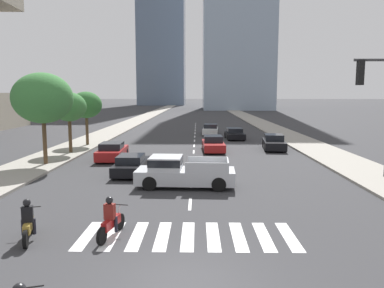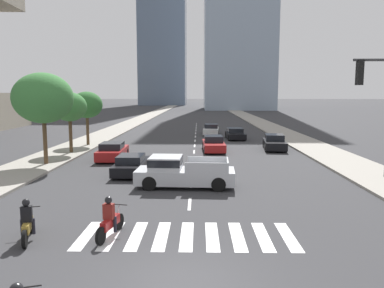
{
  "view_description": "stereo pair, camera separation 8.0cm",
  "coord_description": "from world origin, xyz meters",
  "px_view_note": "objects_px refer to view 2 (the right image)",
  "views": [
    {
      "loc": [
        0.34,
        -9.54,
        5.02
      ],
      "look_at": [
        0.0,
        13.47,
        2.0
      ],
      "focal_mm": 35.59,
      "sensor_mm": 36.0,
      "label": 1
    },
    {
      "loc": [
        0.42,
        -9.54,
        5.02
      ],
      "look_at": [
        0.0,
        13.47,
        2.0
      ],
      "focal_mm": 35.59,
      "sensor_mm": 36.0,
      "label": 2
    }
  ],
  "objects_px": {
    "sedan_white_1": "(211,130)",
    "sedan_black_3": "(235,134)",
    "motorcycle_third": "(28,224)",
    "motorcycle_trailing": "(110,221)",
    "street_tree_second": "(69,107)",
    "street_tree_nearest": "(43,98)",
    "sedan_black_4": "(131,165)",
    "sedan_black_2": "(274,143)",
    "sedan_red_0": "(113,152)",
    "sedan_red_5": "(214,144)",
    "street_tree_third": "(87,105)",
    "pickup_truck": "(180,172)"
  },
  "relations": [
    {
      "from": "sedan_red_5",
      "to": "street_tree_nearest",
      "type": "relative_size",
      "value": 0.76
    },
    {
      "from": "motorcycle_trailing",
      "to": "motorcycle_third",
      "type": "height_order",
      "value": "same"
    },
    {
      "from": "sedan_black_4",
      "to": "street_tree_third",
      "type": "height_order",
      "value": "street_tree_third"
    },
    {
      "from": "sedan_black_4",
      "to": "street_tree_second",
      "type": "height_order",
      "value": "street_tree_second"
    },
    {
      "from": "sedan_black_2",
      "to": "street_tree_nearest",
      "type": "bearing_deg",
      "value": -59.19
    },
    {
      "from": "sedan_black_4",
      "to": "street_tree_third",
      "type": "relative_size",
      "value": 0.9
    },
    {
      "from": "sedan_black_2",
      "to": "street_tree_second",
      "type": "bearing_deg",
      "value": -74.83
    },
    {
      "from": "sedan_black_2",
      "to": "sedan_black_4",
      "type": "bearing_deg",
      "value": -40.16
    },
    {
      "from": "pickup_truck",
      "to": "sedan_red_0",
      "type": "xyz_separation_m",
      "value": [
        -5.66,
        8.6,
        -0.19
      ]
    },
    {
      "from": "motorcycle_third",
      "to": "sedan_black_4",
      "type": "bearing_deg",
      "value": -24.39
    },
    {
      "from": "motorcycle_third",
      "to": "street_tree_nearest",
      "type": "height_order",
      "value": "street_tree_nearest"
    },
    {
      "from": "motorcycle_third",
      "to": "pickup_truck",
      "type": "bearing_deg",
      "value": -48.49
    },
    {
      "from": "motorcycle_trailing",
      "to": "pickup_truck",
      "type": "distance_m",
      "value": 7.71
    },
    {
      "from": "sedan_black_4",
      "to": "sedan_red_5",
      "type": "distance_m",
      "value": 11.29
    },
    {
      "from": "pickup_truck",
      "to": "street_tree_nearest",
      "type": "distance_m",
      "value": 12.14
    },
    {
      "from": "motorcycle_third",
      "to": "street_tree_second",
      "type": "height_order",
      "value": "street_tree_second"
    },
    {
      "from": "sedan_black_2",
      "to": "sedan_white_1",
      "type": "bearing_deg",
      "value": -151.71
    },
    {
      "from": "street_tree_nearest",
      "to": "street_tree_second",
      "type": "relative_size",
      "value": 1.26
    },
    {
      "from": "sedan_black_4",
      "to": "sedan_red_5",
      "type": "xyz_separation_m",
      "value": [
        5.6,
        9.81,
        0.05
      ]
    },
    {
      "from": "sedan_red_0",
      "to": "sedan_red_5",
      "type": "height_order",
      "value": "sedan_red_5"
    },
    {
      "from": "motorcycle_trailing",
      "to": "street_tree_second",
      "type": "xyz_separation_m",
      "value": [
        -7.67,
        18.74,
        3.37
      ]
    },
    {
      "from": "sedan_red_0",
      "to": "sedan_black_2",
      "type": "distance_m",
      "value": 14.69
    },
    {
      "from": "street_tree_third",
      "to": "sedan_black_4",
      "type": "bearing_deg",
      "value": -63.06
    },
    {
      "from": "pickup_truck",
      "to": "sedan_black_3",
      "type": "relative_size",
      "value": 1.18
    },
    {
      "from": "sedan_black_3",
      "to": "street_tree_third",
      "type": "xyz_separation_m",
      "value": [
        -14.9,
        -6.15,
        3.41
      ]
    },
    {
      "from": "motorcycle_trailing",
      "to": "street_tree_second",
      "type": "bearing_deg",
      "value": 34.18
    },
    {
      "from": "pickup_truck",
      "to": "street_tree_second",
      "type": "xyz_separation_m",
      "value": [
        -9.8,
        11.33,
        3.14
      ]
    },
    {
      "from": "sedan_black_3",
      "to": "sedan_black_4",
      "type": "xyz_separation_m",
      "value": [
        -8.39,
        -18.97,
        -0.0
      ]
    },
    {
      "from": "motorcycle_trailing",
      "to": "sedan_red_5",
      "type": "relative_size",
      "value": 0.44
    },
    {
      "from": "sedan_white_1",
      "to": "sedan_black_3",
      "type": "relative_size",
      "value": 1.02
    },
    {
      "from": "sedan_black_3",
      "to": "sedan_red_5",
      "type": "distance_m",
      "value": 9.58
    },
    {
      "from": "motorcycle_third",
      "to": "sedan_red_5",
      "type": "relative_size",
      "value": 0.42
    },
    {
      "from": "pickup_truck",
      "to": "sedan_black_2",
      "type": "relative_size",
      "value": 1.15
    },
    {
      "from": "motorcycle_trailing",
      "to": "sedan_black_4",
      "type": "relative_size",
      "value": 0.45
    },
    {
      "from": "street_tree_third",
      "to": "sedan_black_2",
      "type": "bearing_deg",
      "value": -6.46
    },
    {
      "from": "motorcycle_third",
      "to": "street_tree_nearest",
      "type": "distance_m",
      "value": 15.17
    },
    {
      "from": "pickup_truck",
      "to": "motorcycle_trailing",
      "type": "bearing_deg",
      "value": 76.73
    },
    {
      "from": "sedan_black_3",
      "to": "street_tree_second",
      "type": "relative_size",
      "value": 0.91
    },
    {
      "from": "street_tree_nearest",
      "to": "sedan_red_0",
      "type": "bearing_deg",
      "value": 32.26
    },
    {
      "from": "motorcycle_trailing",
      "to": "sedan_black_3",
      "type": "height_order",
      "value": "motorcycle_trailing"
    },
    {
      "from": "sedan_black_3",
      "to": "sedan_red_5",
      "type": "relative_size",
      "value": 0.96
    },
    {
      "from": "sedan_red_5",
      "to": "sedan_black_4",
      "type": "bearing_deg",
      "value": -31.58
    },
    {
      "from": "pickup_truck",
      "to": "sedan_black_4",
      "type": "height_order",
      "value": "pickup_truck"
    },
    {
      "from": "sedan_black_4",
      "to": "street_tree_nearest",
      "type": "distance_m",
      "value": 8.15
    },
    {
      "from": "sedan_white_1",
      "to": "street_tree_nearest",
      "type": "xyz_separation_m",
      "value": [
        -12.34,
        -21.22,
        4.14
      ]
    },
    {
      "from": "sedan_black_3",
      "to": "street_tree_third",
      "type": "bearing_deg",
      "value": -69.51
    },
    {
      "from": "sedan_black_4",
      "to": "sedan_red_5",
      "type": "bearing_deg",
      "value": -29.15
    },
    {
      "from": "street_tree_second",
      "to": "sedan_red_0",
      "type": "bearing_deg",
      "value": -33.37
    },
    {
      "from": "street_tree_second",
      "to": "street_tree_third",
      "type": "relative_size",
      "value": 0.98
    },
    {
      "from": "motorcycle_third",
      "to": "sedan_black_3",
      "type": "relative_size",
      "value": 0.44
    }
  ]
}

